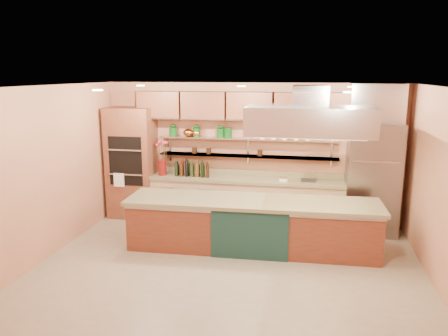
% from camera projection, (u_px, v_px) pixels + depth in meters
% --- Properties ---
extents(floor, '(6.00, 5.00, 0.02)m').
position_uv_depth(floor, '(228.00, 270.00, 6.79)').
color(floor, '#9F9078').
rests_on(floor, ground).
extents(ceiling, '(6.00, 5.00, 0.02)m').
position_uv_depth(ceiling, '(228.00, 87.00, 6.19)').
color(ceiling, black).
rests_on(ceiling, wall_back).
extents(wall_back, '(6.00, 0.04, 2.80)m').
position_uv_depth(wall_back, '(251.00, 152.00, 8.89)').
color(wall_back, tan).
rests_on(wall_back, floor).
extents(wall_front, '(6.00, 0.04, 2.80)m').
position_uv_depth(wall_front, '(179.00, 246.00, 4.10)').
color(wall_front, tan).
rests_on(wall_front, floor).
extents(wall_left, '(0.04, 5.00, 2.80)m').
position_uv_depth(wall_left, '(46.00, 173.00, 7.06)').
color(wall_left, tan).
rests_on(wall_left, floor).
extents(wall_right, '(0.04, 5.00, 2.80)m').
position_uv_depth(wall_right, '(445.00, 193.00, 5.92)').
color(wall_right, tan).
rests_on(wall_right, floor).
extents(oven_stack, '(0.95, 0.64, 2.30)m').
position_uv_depth(oven_stack, '(132.00, 163.00, 9.10)').
color(oven_stack, brown).
rests_on(oven_stack, floor).
extents(refrigerator, '(0.95, 0.72, 2.10)m').
position_uv_depth(refrigerator, '(372.00, 179.00, 8.17)').
color(refrigerator, gray).
rests_on(refrigerator, floor).
extents(back_counter, '(3.84, 0.64, 0.93)m').
position_uv_depth(back_counter, '(246.00, 201.00, 8.81)').
color(back_counter, tan).
rests_on(back_counter, floor).
extents(wall_shelf_lower, '(3.60, 0.26, 0.03)m').
position_uv_depth(wall_shelf_lower, '(247.00, 156.00, 8.78)').
color(wall_shelf_lower, '#B7B9BE').
rests_on(wall_shelf_lower, wall_back).
extents(wall_shelf_upper, '(3.60, 0.26, 0.03)m').
position_uv_depth(wall_shelf_upper, '(248.00, 139.00, 8.71)').
color(wall_shelf_upper, '#B7B9BE').
rests_on(wall_shelf_upper, wall_back).
extents(upper_cabinets, '(4.60, 0.36, 0.55)m').
position_uv_depth(upper_cabinets, '(250.00, 106.00, 8.51)').
color(upper_cabinets, brown).
rests_on(upper_cabinets, wall_back).
extents(range_hood, '(2.00, 1.00, 0.45)m').
position_uv_depth(range_hood, '(310.00, 120.00, 6.94)').
color(range_hood, '#B7B9BE').
rests_on(range_hood, ceiling).
extents(ceiling_downlights, '(4.00, 2.80, 0.02)m').
position_uv_depth(ceiling_downlights, '(231.00, 88.00, 6.39)').
color(ceiling_downlights, '#FFE5A5').
rests_on(ceiling_downlights, ceiling).
extents(island, '(4.23, 1.07, 0.88)m').
position_uv_depth(island, '(252.00, 225.00, 7.50)').
color(island, brown).
rests_on(island, floor).
extents(flower_vase, '(0.23, 0.23, 0.31)m').
position_uv_depth(flower_vase, '(162.00, 167.00, 8.96)').
color(flower_vase, maroon).
rests_on(flower_vase, back_counter).
extents(oil_bottle_cluster, '(0.81, 0.43, 0.25)m').
position_uv_depth(oil_bottle_cluster, '(192.00, 170.00, 8.84)').
color(oil_bottle_cluster, black).
rests_on(oil_bottle_cluster, back_counter).
extents(kitchen_scale, '(0.17, 0.13, 0.08)m').
position_uv_depth(kitchen_scale, '(283.00, 178.00, 8.51)').
color(kitchen_scale, white).
rests_on(kitchen_scale, back_counter).
extents(bar_faucet, '(0.04, 0.04, 0.22)m').
position_uv_depth(bar_faucet, '(312.00, 175.00, 8.49)').
color(bar_faucet, silver).
rests_on(bar_faucet, back_counter).
extents(copper_kettle, '(0.21, 0.21, 0.16)m').
position_uv_depth(copper_kettle, '(188.00, 132.00, 8.92)').
color(copper_kettle, orange).
rests_on(copper_kettle, wall_shelf_upper).
extents(green_canister, '(0.18, 0.18, 0.19)m').
position_uv_depth(green_canister, '(228.00, 133.00, 8.76)').
color(green_canister, '#0F4815').
rests_on(green_canister, wall_shelf_upper).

